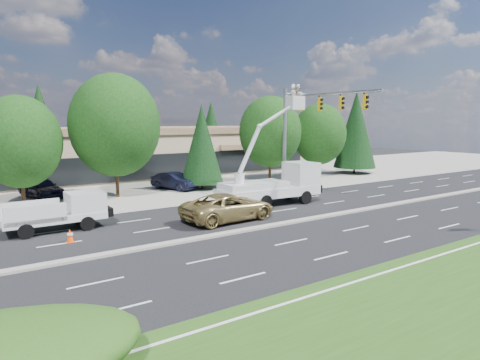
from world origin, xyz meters
TOP-DOWN VIEW (x-y plane):
  - ground at (0.00, 0.00)m, footprint 140.00×140.00m
  - concrete_apron at (0.00, 20.00)m, footprint 140.00×22.00m
  - road_median at (0.00, 0.00)m, footprint 120.00×0.55m
  - strip_mall at (0.00, 29.97)m, footprint 50.40×15.40m
  - tree_front_c at (-10.00, 15.00)m, footprint 5.84×5.84m
  - tree_front_d at (-3.00, 15.00)m, footprint 7.26×7.26m
  - tree_front_e at (5.00, 15.00)m, footprint 3.93×3.93m
  - tree_front_f at (13.00, 15.00)m, footprint 6.35×6.35m
  - tree_front_g at (20.00, 15.00)m, footprint 5.92×5.92m
  - tree_front_h at (26.00, 15.00)m, footprint 4.98×4.98m
  - tree_back_b at (-4.00, 42.00)m, footprint 5.62×5.62m
  - tree_back_c at (10.00, 42.00)m, footprint 4.41×4.41m
  - tree_back_d at (22.00, 42.00)m, footprint 4.81×4.81m
  - signal_mast at (10.03, 7.04)m, footprint 2.76×10.16m
  - utility_pickup at (-9.19, 6.20)m, footprint 5.47×2.20m
  - bucket_truck at (5.98, 5.29)m, footprint 8.22×3.12m
  - traffic_cone_a at (-9.46, 3.30)m, footprint 0.40×0.40m
  - traffic_cone_b at (-1.72, 4.23)m, footprint 0.40×0.40m
  - traffic_cone_c at (0.44, 3.50)m, footprint 0.40×0.40m
  - minivan at (0.01, 2.80)m, footprint 6.31×3.17m
  - parked_car_west at (-8.26, 18.19)m, footprint 3.28×5.28m
  - parked_car_east at (2.64, 16.00)m, footprint 3.06×5.01m

SIDE VIEW (x-z plane):
  - ground at x=0.00m, z-range 0.00..0.00m
  - concrete_apron at x=0.00m, z-range 0.00..0.01m
  - road_median at x=0.00m, z-range 0.00..0.12m
  - traffic_cone_a at x=-9.46m, z-range -0.01..0.69m
  - traffic_cone_b at x=-1.72m, z-range -0.01..0.69m
  - traffic_cone_c at x=0.44m, z-range -0.01..0.69m
  - parked_car_east at x=2.64m, z-range 0.00..1.56m
  - parked_car_west at x=-8.26m, z-range 0.00..1.68m
  - minivan at x=0.01m, z-range 0.00..1.71m
  - utility_pickup at x=-9.19m, z-range -0.18..1.91m
  - bucket_truck at x=5.98m, z-range -2.57..6.39m
  - strip_mall at x=0.00m, z-range 0.08..5.58m
  - tree_front_e at x=5.00m, z-range 0.28..8.02m
  - tree_back_c at x=10.00m, z-range 0.32..9.00m
  - tree_front_c at x=-10.00m, z-range 0.69..8.80m
  - tree_front_g at x=20.00m, z-range 0.70..8.91m
  - tree_back_d at x=22.00m, z-range 0.35..9.83m
  - tree_front_f at x=13.00m, z-range 0.75..9.57m
  - tree_front_h at x=26.00m, z-range 0.36..10.18m
  - tree_front_d at x=-3.00m, z-range 0.86..10.93m
  - tree_back_b at x=-4.00m, z-range 0.40..11.49m
  - signal_mast at x=10.03m, z-range 1.56..10.56m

